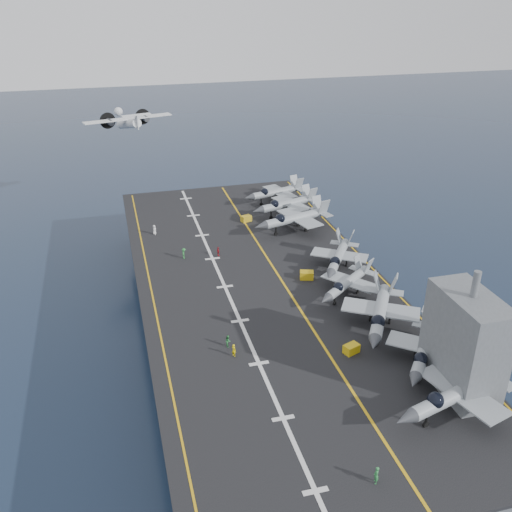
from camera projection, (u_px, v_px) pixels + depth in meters
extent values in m
plane|color=#142135|center=(262.00, 338.00, 93.20)|extent=(500.00, 500.00, 0.00)
cube|color=#56595E|center=(262.00, 312.00, 91.00)|extent=(36.00, 90.00, 10.00)
cube|color=black|center=(263.00, 283.00, 88.71)|extent=(38.00, 92.00, 0.40)
cube|color=gold|center=(281.00, 279.00, 89.30)|extent=(0.35, 90.00, 0.02)
cube|color=silver|center=(225.00, 287.00, 87.23)|extent=(0.50, 90.00, 0.02)
cube|color=gold|center=(153.00, 296.00, 84.70)|extent=(0.25, 90.00, 0.02)
cube|color=gold|center=(372.00, 268.00, 92.87)|extent=(0.25, 90.00, 0.02)
imported|color=yellow|center=(234.00, 350.00, 70.94)|extent=(1.11, 1.23, 1.71)
imported|color=green|center=(228.00, 341.00, 72.88)|extent=(0.74, 1.02, 1.60)
imported|color=#288838|center=(184.00, 253.00, 95.72)|extent=(0.89, 1.19, 1.81)
imported|color=#A7151D|center=(218.00, 252.00, 96.57)|extent=(0.78, 1.06, 1.63)
imported|color=white|center=(154.00, 230.00, 104.70)|extent=(1.10, 1.29, 1.82)
imported|color=#2D8641|center=(376.00, 475.00, 53.00)|extent=(1.02, 1.29, 1.89)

